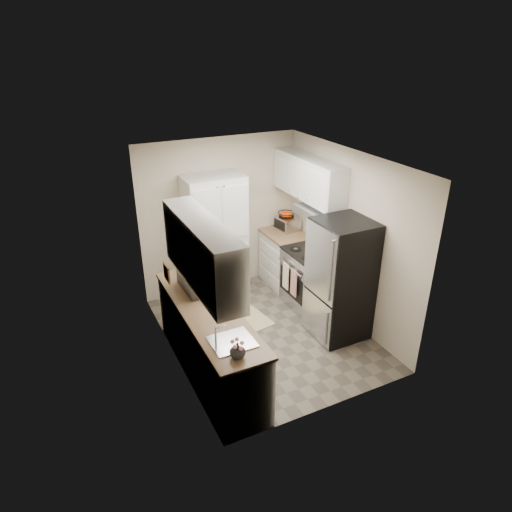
{
  "coord_description": "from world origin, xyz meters",
  "views": [
    {
      "loc": [
        -2.5,
        -4.8,
        3.82
      ],
      "look_at": [
        -0.07,
        0.15,
        1.18
      ],
      "focal_mm": 32.0,
      "sensor_mm": 36.0,
      "label": 1
    }
  ],
  "objects": [
    {
      "name": "cutting_board",
      "position": [
        -0.82,
        0.53,
        1.09
      ],
      "size": [
        0.11,
        0.26,
        0.34
      ],
      "primitive_type": "cube",
      "rotation": [
        0.0,
        0.0,
        0.33
      ],
      "color": "#469B51",
      "rests_on": "countertop_left"
    },
    {
      "name": "microwave",
      "position": [
        -0.92,
        0.08,
        1.07
      ],
      "size": [
        0.4,
        0.57,
        0.31
      ],
      "primitive_type": "imported",
      "rotation": [
        0.0,
        0.0,
        1.61
      ],
      "color": "silver",
      "rests_on": "countertop_left"
    },
    {
      "name": "toaster_oven",
      "position": [
        1.09,
        1.33,
        1.03
      ],
      "size": [
        0.34,
        0.41,
        0.22
      ],
      "primitive_type": "cube",
      "rotation": [
        0.0,
        0.0,
        0.11
      ],
      "color": "#AEADB2",
      "rests_on": "countertop_right"
    },
    {
      "name": "kitchen_mat",
      "position": [
        -0.03,
        0.46,
        0.01
      ],
      "size": [
        0.57,
        0.79,
        0.01
      ],
      "primitive_type": "cube",
      "rotation": [
        0.0,
        0.0,
        0.16
      ],
      "color": "#D8C389",
      "rests_on": "ground"
    },
    {
      "name": "room_shell",
      "position": [
        -0.02,
        -0.01,
        1.63
      ],
      "size": [
        2.64,
        3.24,
        2.52
      ],
      "color": "beige",
      "rests_on": "ground"
    },
    {
      "name": "wine_bottle",
      "position": [
        -0.96,
        0.36,
        1.08
      ],
      "size": [
        0.08,
        0.08,
        0.32
      ],
      "primitive_type": "cylinder",
      "color": "black",
      "rests_on": "countertop_left"
    },
    {
      "name": "countertop_left",
      "position": [
        -0.99,
        -0.43,
        0.9
      ],
      "size": [
        0.63,
        2.33,
        0.04
      ],
      "primitive_type": "cube",
      "color": "#846647",
      "rests_on": "base_cabinet_left"
    },
    {
      "name": "pantry_cabinet",
      "position": [
        -0.2,
        1.32,
        1.0
      ],
      "size": [
        0.9,
        0.55,
        2.0
      ],
      "primitive_type": "cube",
      "color": "silver",
      "rests_on": "ground"
    },
    {
      "name": "base_cabinet_right",
      "position": [
        0.99,
        1.19,
        0.44
      ],
      "size": [
        0.6,
        0.8,
        0.88
      ],
      "primitive_type": "cube",
      "color": "silver",
      "rests_on": "ground"
    },
    {
      "name": "base_cabinet_left",
      "position": [
        -0.99,
        -0.43,
        0.44
      ],
      "size": [
        0.6,
        2.3,
        0.88
      ],
      "primitive_type": "cube",
      "color": "silver",
      "rests_on": "ground"
    },
    {
      "name": "electric_range",
      "position": [
        0.97,
        0.39,
        0.48
      ],
      "size": [
        0.71,
        0.78,
        1.13
      ],
      "color": "#B7B7BC",
      "rests_on": "ground"
    },
    {
      "name": "ground",
      "position": [
        0.0,
        0.0,
        0.0
      ],
      "size": [
        3.2,
        3.2,
        0.0
      ],
      "primitive_type": "plane",
      "color": "#665B4C",
      "rests_on": "ground"
    },
    {
      "name": "countertop_right",
      "position": [
        0.99,
        1.19,
        0.9
      ],
      "size": [
        0.63,
        0.83,
        0.04
      ],
      "primitive_type": "cube",
      "color": "#846647",
      "rests_on": "base_cabinet_right"
    },
    {
      "name": "flower_vase",
      "position": [
        -1.04,
        -1.4,
        1.0
      ],
      "size": [
        0.18,
        0.18,
        0.17
      ],
      "primitive_type": "imported",
      "rotation": [
        0.0,
        0.0,
        0.14
      ],
      "color": "white",
      "rests_on": "countertop_left"
    },
    {
      "name": "fruit_basket",
      "position": [
        1.08,
        1.35,
        1.2
      ],
      "size": [
        0.3,
        0.3,
        0.12
      ],
      "primitive_type": null,
      "rotation": [
        0.0,
        0.0,
        -0.07
      ],
      "color": "#FB3F00",
      "rests_on": "toaster_oven"
    },
    {
      "name": "refrigerator",
      "position": [
        0.94,
        -0.41,
        0.85
      ],
      "size": [
        0.7,
        0.72,
        1.7
      ],
      "primitive_type": "cube",
      "color": "#B7B7BC",
      "rests_on": "ground"
    }
  ]
}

